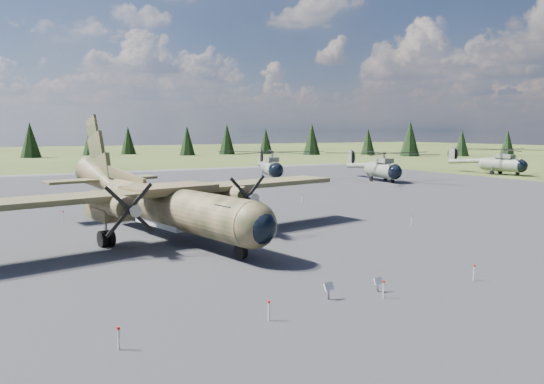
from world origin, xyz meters
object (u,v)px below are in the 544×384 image
transport_plane (162,199)px  helicopter_mid (382,161)px  helicopter_near (272,159)px  helicopter_far (502,156)px

transport_plane → helicopter_mid: transport_plane is taller
helicopter_near → helicopter_mid: (13.42, -10.44, -0.05)m
helicopter_mid → helicopter_far: size_ratio=0.99×
helicopter_near → helicopter_far: 41.58m
transport_plane → helicopter_far: size_ratio=1.34×
helicopter_near → helicopter_far: bearing=2.5°
transport_plane → helicopter_near: 45.57m
transport_plane → helicopter_far: transport_plane is taller
helicopter_far → helicopter_near: bearing=158.7°
helicopter_near → helicopter_mid: helicopter_near is taller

